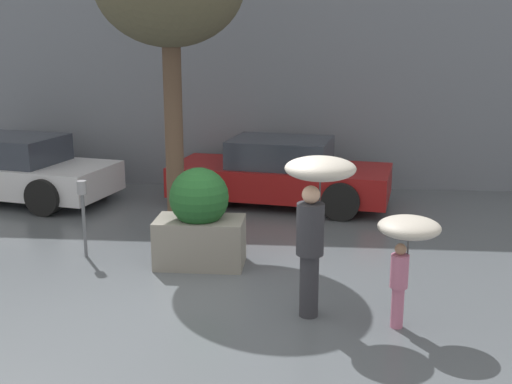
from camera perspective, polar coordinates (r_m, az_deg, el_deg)
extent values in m
plane|color=#51565B|center=(8.10, -5.10, -9.89)|extent=(40.00, 40.00, 0.00)
cube|color=slate|center=(13.86, -0.56, 12.85)|extent=(18.00, 0.30, 6.00)
cube|color=gray|center=(9.27, -5.00, -4.45)|extent=(1.26, 0.71, 0.69)
sphere|color=#1E5123|center=(9.09, -5.08, -0.47)|extent=(0.85, 0.85, 0.85)
cylinder|color=#2D2D33|center=(7.64, 4.74, -8.25)|extent=(0.22, 0.22, 0.77)
cylinder|color=#2D2D33|center=(7.41, 4.84, -3.31)|extent=(0.32, 0.32, 0.61)
sphere|color=tan|center=(7.30, 4.91, -0.23)|extent=(0.21, 0.21, 0.21)
cylinder|color=#4C4C51|center=(7.41, 5.68, -0.41)|extent=(0.02, 0.02, 0.66)
ellipsoid|color=beige|center=(7.34, 5.74, 2.10)|extent=(0.82, 0.82, 0.26)
cylinder|color=#B76684|center=(7.56, 12.45, -9.96)|extent=(0.14, 0.14, 0.49)
cylinder|color=#B76684|center=(7.40, 12.63, -6.88)|extent=(0.20, 0.20, 0.38)
sphere|color=#997056|center=(7.31, 12.74, -4.98)|extent=(0.13, 0.13, 0.13)
cylinder|color=#4C4C51|center=(7.36, 13.35, -4.87)|extent=(0.02, 0.02, 0.48)
ellipsoid|color=beige|center=(7.28, 13.46, -3.07)|extent=(0.70, 0.70, 0.22)
cube|color=maroon|center=(12.53, 2.18, 1.08)|extent=(4.42, 2.38, 0.57)
cube|color=#2D333D|center=(12.42, 2.20, 3.55)|extent=(2.10, 1.73, 0.53)
cylinder|color=black|center=(12.13, -4.71, -0.03)|extent=(0.72, 0.33, 0.69)
cylinder|color=black|center=(13.69, -2.35, 1.62)|extent=(0.72, 0.33, 0.69)
cylinder|color=black|center=(11.54, 7.54, -0.84)|extent=(0.72, 0.33, 0.69)
cylinder|color=black|center=(13.17, 8.51, 0.98)|extent=(0.72, 0.33, 0.69)
cube|color=silver|center=(13.71, -20.52, 1.31)|extent=(4.22, 2.51, 0.57)
cube|color=#2D333D|center=(13.60, -20.71, 3.57)|extent=(2.05, 1.79, 0.53)
cylinder|color=black|center=(12.35, -18.38, -0.45)|extent=(0.72, 0.37, 0.69)
cylinder|color=black|center=(13.71, -14.28, 1.21)|extent=(0.72, 0.37, 0.69)
cylinder|color=brown|center=(10.46, -7.30, 5.21)|extent=(0.29, 0.29, 3.39)
cylinder|color=#595B60|center=(9.88, -15.02, -2.91)|extent=(0.05, 0.05, 0.97)
cylinder|color=gray|center=(9.73, -15.23, 0.39)|extent=(0.14, 0.14, 0.20)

